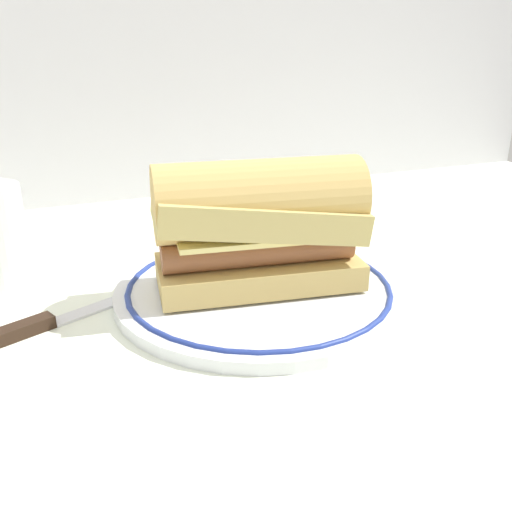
{
  "coord_description": "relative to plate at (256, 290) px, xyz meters",
  "views": [
    {
      "loc": [
        -0.2,
        -0.5,
        0.25
      ],
      "look_at": [
        -0.0,
        -0.02,
        0.04
      ],
      "focal_mm": 39.13,
      "sensor_mm": 36.0,
      "label": 1
    }
  ],
  "objects": [
    {
      "name": "ground_plane",
      "position": [
        0.0,
        0.02,
        -0.01
      ],
      "size": [
        1.5,
        1.5,
        0.0
      ],
      "primitive_type": "plane",
      "color": "white"
    },
    {
      "name": "wall_back",
      "position": [
        0.0,
        0.43,
        0.29
      ],
      "size": [
        1.5,
        0.02,
        0.6
      ],
      "primitive_type": "cube",
      "color": "silver",
      "rests_on": "ground_plane"
    },
    {
      "name": "plate",
      "position": [
        0.0,
        0.0,
        0.0
      ],
      "size": [
        0.29,
        0.29,
        0.01
      ],
      "color": "white",
      "rests_on": "ground_plane"
    },
    {
      "name": "sausage_sandwich",
      "position": [
        -0.0,
        -0.0,
        0.07
      ],
      "size": [
        0.21,
        0.12,
        0.13
      ],
      "rotation": [
        0.0,
        0.0,
        -0.15
      ],
      "color": "tan",
      "rests_on": "plate"
    },
    {
      "name": "butter_knife",
      "position": [
        -0.2,
        0.02,
        -0.0
      ],
      "size": [
        0.13,
        0.07,
        0.01
      ],
      "color": "silver",
      "rests_on": "ground_plane"
    }
  ]
}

